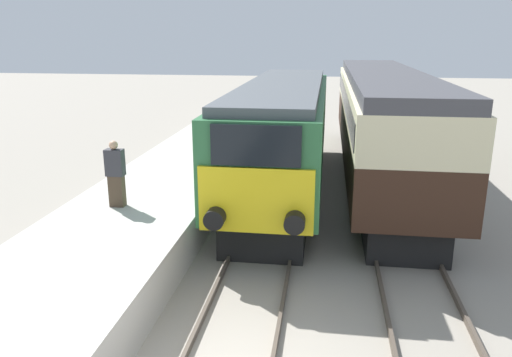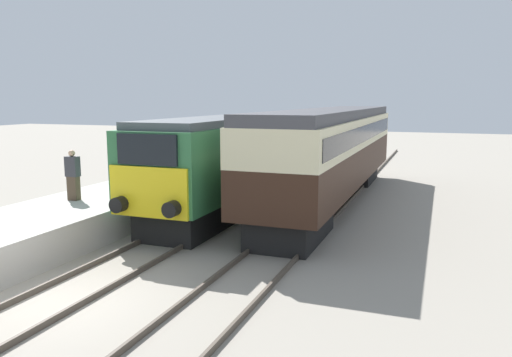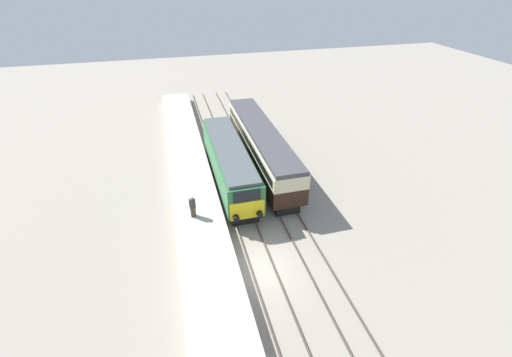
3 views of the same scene
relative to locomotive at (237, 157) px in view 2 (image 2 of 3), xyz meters
The scene contains 7 objects.
ground_plane 10.58m from the locomotive, 90.00° to the right, with size 120.00×120.00×0.00m, color gray.
platform_left 4.35m from the locomotive, 144.22° to the right, with size 3.50×50.00×1.00m.
rails_near_track 5.72m from the locomotive, 90.00° to the right, with size 1.51×60.00×0.14m.
rails_far_track 6.66m from the locomotive, 57.70° to the right, with size 1.50×60.00×0.14m.
locomotive is the anchor object (origin of this frame).
passenger_carriage 3.98m from the locomotive, 30.91° to the left, with size 2.75×16.19×3.89m.
person_on_platform 6.37m from the locomotive, 124.99° to the right, with size 0.44×0.26×1.66m.
Camera 2 is at (7.62, -7.83, 4.30)m, focal length 35.00 mm.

